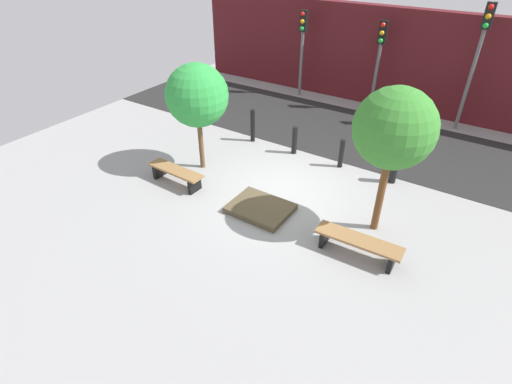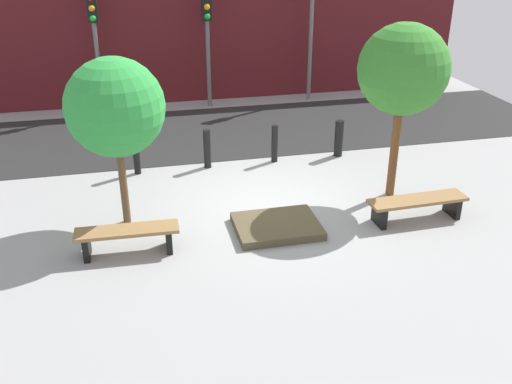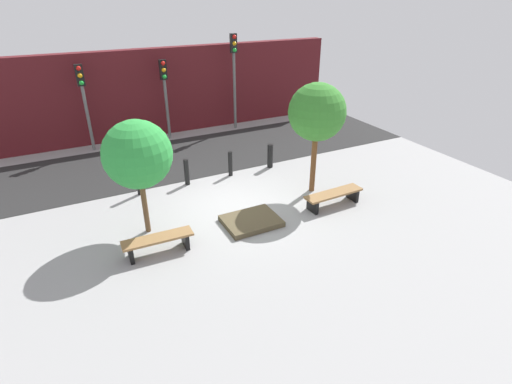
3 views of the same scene
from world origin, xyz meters
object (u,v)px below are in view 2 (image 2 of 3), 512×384
object	(u,v)px
bench_right	(417,204)
traffic_light_mid_east	(312,6)
tree_behind_right_bench	(403,70)
bollard_right	(339,138)
traffic_light_mid_west	(207,29)
planter_bed	(277,226)
bench_left	(127,236)
bollard_left	(207,149)
bollard_center	(275,144)
traffic_light_west	(95,32)
tree_behind_left_bench	(115,108)
bollard_far_left	(136,150)

from	to	relation	value
bench_right	traffic_light_mid_east	distance (m)	8.46
tree_behind_right_bench	traffic_light_mid_east	world-z (taller)	traffic_light_mid_east
bollard_right	traffic_light_mid_west	xyz separation A→B (m)	(-2.34, 4.70, 1.84)
tree_behind_right_bench	bollard_right	world-z (taller)	tree_behind_right_bench
planter_bed	tree_behind_right_bench	distance (m)	3.72
bench_left	bollard_left	distance (m)	3.84
bollard_center	traffic_light_west	distance (m)	6.39
bench_left	tree_behind_right_bench	distance (m)	5.81
traffic_light_mid_east	bench_right	bearing A→B (deg)	-93.46
tree_behind_left_bench	traffic_light_mid_east	bearing A→B (deg)	50.45
bench_right	bollard_center	bearing A→B (deg)	116.83
traffic_light_mid_west	traffic_light_mid_east	distance (m)	3.16
planter_bed	tree_behind_left_bench	xyz separation A→B (m)	(-2.63, 0.92, 2.12)
bench_left	bollard_right	world-z (taller)	bollard_right
bench_left	traffic_light_mid_east	xyz separation A→B (m)	(5.74, 8.07, 2.49)
bollard_center	bollard_right	distance (m)	1.56
bollard_left	bollard_right	xyz separation A→B (m)	(3.12, 0.00, -0.01)
bollard_left	traffic_light_mid_east	xyz separation A→B (m)	(3.89, 4.70, 2.37)
tree_behind_left_bench	traffic_light_west	world-z (taller)	traffic_light_west
bollard_right	traffic_light_mid_east	size ratio (longest dim) A/B	0.21
bench_right	bollard_far_left	world-z (taller)	bollard_far_left
tree_behind_left_bench	traffic_light_west	bearing A→B (deg)	94.01
traffic_light_mid_west	tree_behind_left_bench	bearing A→B (deg)	-110.71
bollard_right	planter_bed	bearing A→B (deg)	-126.49
tree_behind_left_bench	traffic_light_mid_east	distance (m)	9.03
bollard_center	traffic_light_mid_west	bearing A→B (deg)	99.42
bollard_far_left	bollard_left	world-z (taller)	bollard_far_left
bollard_right	traffic_light_mid_west	distance (m)	5.56
tree_behind_left_bench	bench_left	bearing A→B (deg)	-90.00
tree_behind_right_bench	traffic_light_mid_west	bearing A→B (deg)	110.71
bench_right	planter_bed	bearing A→B (deg)	173.71
bench_right	bench_left	bearing A→B (deg)	178.07
bench_left	traffic_light_west	xyz separation A→B (m)	(-0.49, 8.06, 1.99)
bollard_right	traffic_light_west	xyz separation A→B (m)	(-5.45, 4.70, 1.88)
bench_left	bollard_center	xyz separation A→B (m)	(3.41, 3.36, 0.11)
tree_behind_left_bench	traffic_light_mid_east	size ratio (longest dim) A/B	0.74
bench_left	traffic_light_mid_west	xyz separation A→B (m)	(2.63, 8.06, 1.95)
bollard_far_left	tree_behind_left_bench	bearing A→B (deg)	-97.27
bench_left	bollard_far_left	distance (m)	3.38
tree_behind_left_bench	bollard_right	world-z (taller)	tree_behind_left_bench
traffic_light_west	bench_left	bearing A→B (deg)	-86.54
bench_left	bench_right	distance (m)	5.25
bollard_far_left	traffic_light_west	bearing A→B (deg)	99.34
bollard_right	traffic_light_mid_west	world-z (taller)	traffic_light_mid_west
bench_right	planter_bed	distance (m)	2.64
tree_behind_left_bench	bollard_left	world-z (taller)	tree_behind_left_bench
bench_left	bollard_right	distance (m)	6.00
tree_behind_right_bench	bollard_far_left	distance (m)	5.81
bench_left	traffic_light_mid_east	size ratio (longest dim) A/B	0.42
traffic_light_mid_west	tree_behind_right_bench	bearing A→B (deg)	-69.29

